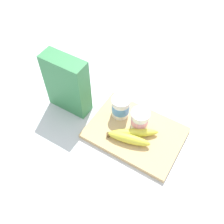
{
  "coord_description": "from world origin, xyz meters",
  "views": [
    {
      "loc": [
        0.2,
        -0.5,
        0.84
      ],
      "look_at": [
        -0.1,
        0.0,
        0.07
      ],
      "focal_mm": 41.43,
      "sensor_mm": 36.0,
      "label": 1
    }
  ],
  "objects_px": {
    "cutting_board": "(135,133)",
    "banana_bunch": "(131,136)",
    "cereal_box": "(67,84)",
    "yogurt_cup_back": "(140,120)",
    "yogurt_cup_front": "(121,107)"
  },
  "relations": [
    {
      "from": "cereal_box",
      "to": "yogurt_cup_front",
      "type": "bearing_deg",
      "value": -165.34
    },
    {
      "from": "yogurt_cup_front",
      "to": "yogurt_cup_back",
      "type": "relative_size",
      "value": 1.03
    },
    {
      "from": "yogurt_cup_front",
      "to": "cereal_box",
      "type": "bearing_deg",
      "value": -165.01
    },
    {
      "from": "cereal_box",
      "to": "yogurt_cup_back",
      "type": "bearing_deg",
      "value": -172.82
    },
    {
      "from": "cereal_box",
      "to": "yogurt_cup_back",
      "type": "xyz_separation_m",
      "value": [
        0.3,
        0.04,
        -0.06
      ]
    },
    {
      "from": "cereal_box",
      "to": "banana_bunch",
      "type": "xyz_separation_m",
      "value": [
        0.3,
        -0.02,
        -0.09
      ]
    },
    {
      "from": "cereal_box",
      "to": "yogurt_cup_back",
      "type": "height_order",
      "value": "cereal_box"
    },
    {
      "from": "cereal_box",
      "to": "yogurt_cup_front",
      "type": "xyz_separation_m",
      "value": [
        0.2,
        0.05,
        -0.06
      ]
    },
    {
      "from": "cutting_board",
      "to": "banana_bunch",
      "type": "distance_m",
      "value": 0.05
    },
    {
      "from": "banana_bunch",
      "to": "yogurt_cup_front",
      "type": "bearing_deg",
      "value": 138.98
    },
    {
      "from": "yogurt_cup_front",
      "to": "banana_bunch",
      "type": "xyz_separation_m",
      "value": [
        0.09,
        -0.08,
        -0.03
      ]
    },
    {
      "from": "yogurt_cup_back",
      "to": "cutting_board",
      "type": "bearing_deg",
      "value": -94.88
    },
    {
      "from": "cereal_box",
      "to": "banana_bunch",
      "type": "relative_size",
      "value": 1.43
    },
    {
      "from": "cereal_box",
      "to": "yogurt_cup_back",
      "type": "distance_m",
      "value": 0.31
    },
    {
      "from": "cutting_board",
      "to": "yogurt_cup_front",
      "type": "relative_size",
      "value": 4.01
    }
  ]
}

